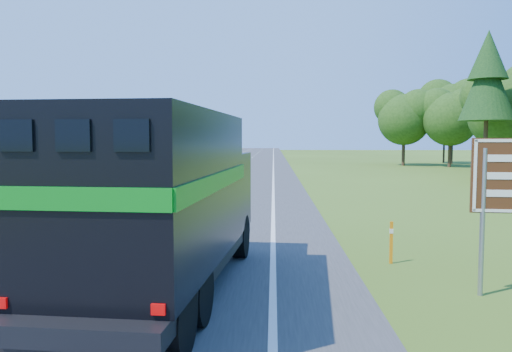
# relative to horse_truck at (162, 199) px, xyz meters

# --- Properties ---
(road) EXTENTS (15.00, 260.00, 0.04)m
(road) POSITION_rel_horse_truck_xyz_m (-3.27, 43.22, -1.98)
(road) COLOR #38383A
(road) RESTS_ON ground
(lane_markings) EXTENTS (11.15, 260.00, 0.01)m
(lane_markings) POSITION_rel_horse_truck_xyz_m (-3.27, 43.22, -1.95)
(lane_markings) COLOR yellow
(lane_markings) RESTS_ON road
(horse_truck) EXTENTS (3.22, 8.43, 3.66)m
(horse_truck) POSITION_rel_horse_truck_xyz_m (0.00, 0.00, 0.00)
(horse_truck) COLOR black
(horse_truck) RESTS_ON road
(white_suv) EXTENTS (3.07, 6.13, 1.67)m
(white_suv) POSITION_rel_horse_truck_xyz_m (-6.90, 42.19, -1.12)
(white_suv) COLOR white
(white_suv) RESTS_ON road
(far_car) EXTENTS (2.27, 5.28, 1.78)m
(far_car) POSITION_rel_horse_truck_xyz_m (-7.45, 100.45, -1.07)
(far_car) COLOR silver
(far_car) RESTS_ON road
(delineator) EXTENTS (0.09, 0.05, 1.09)m
(delineator) POSITION_rel_horse_truck_xyz_m (5.26, 2.84, -1.41)
(delineator) COLOR orange
(delineator) RESTS_ON ground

